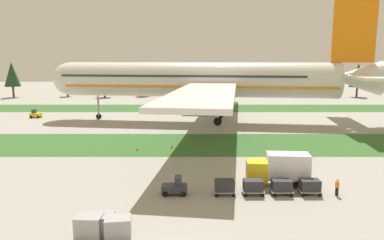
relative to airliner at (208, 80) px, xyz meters
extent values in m
cube|color=#336028|center=(-4.43, -21.63, -9.25)|extent=(320.00, 15.91, 0.01)
cube|color=#336028|center=(-4.43, 22.19, -9.25)|extent=(320.00, 15.91, 0.01)
cylinder|color=silver|center=(-2.11, 0.28, -0.03)|extent=(59.86, 15.20, 7.53)
sphere|color=silver|center=(-31.56, 4.14, -0.03)|extent=(7.38, 7.38, 7.38)
cone|color=silver|center=(30.20, -3.97, 0.54)|extent=(10.98, 8.41, 7.15)
cube|color=orange|center=(-2.11, 0.28, -1.34)|extent=(58.45, 15.16, 0.36)
cube|color=#283342|center=(-5.70, 0.75, 0.91)|extent=(52.69, 14.33, 0.44)
cube|color=silver|center=(-1.61, -23.67, -0.78)|extent=(14.52, 40.72, 0.68)
cylinder|color=#A3A3A8|center=(-2.23, -17.57, -3.26)|extent=(6.28, 4.86, 4.14)
cube|color=silver|center=(4.56, 23.29, -0.78)|extent=(14.52, 40.72, 0.68)
cylinder|color=#A3A3A8|center=(2.38, 17.55, -3.26)|extent=(6.28, 4.86, 4.14)
cube|color=silver|center=(28.24, -13.29, 1.10)|extent=(7.11, 15.05, 0.47)
cube|color=silver|center=(30.72, 5.55, 1.10)|extent=(7.11, 15.05, 0.47)
cube|color=orange|center=(29.48, -3.87, 10.14)|extent=(8.51, 1.91, 12.80)
cylinder|color=#A3A3A8|center=(-25.09, 3.29, -4.90)|extent=(0.44, 0.44, 7.50)
cylinder|color=black|center=(-25.09, 3.29, -8.65)|extent=(1.24, 0.57, 1.20)
cylinder|color=#A3A3A8|center=(1.88, -4.80, -4.78)|extent=(0.44, 0.44, 7.25)
cylinder|color=black|center=(1.88, -4.80, -8.40)|extent=(1.76, 0.81, 1.70)
cylinder|color=#A3A3A8|center=(3.06, 4.16, -4.78)|extent=(0.44, 0.44, 7.25)
cylinder|color=black|center=(3.06, 4.16, -8.40)|extent=(1.76, 0.81, 1.70)
cube|color=#2D333D|center=(-5.29, -43.97, -8.57)|extent=(2.61, 1.33, 0.77)
cube|color=#283342|center=(-4.90, -43.97, -7.73)|extent=(0.71, 1.10, 0.90)
cylinder|color=black|center=(-6.19, -44.53, -8.95)|extent=(0.60, 0.21, 0.60)
cylinder|color=black|center=(-6.20, -43.43, -8.95)|extent=(0.60, 0.21, 0.60)
cylinder|color=black|center=(-4.37, -44.51, -8.95)|extent=(0.60, 0.21, 0.60)
cylinder|color=black|center=(-4.38, -43.41, -8.95)|extent=(0.60, 0.21, 0.60)
cube|color=#A3A3A8|center=(-0.19, -43.92, -8.85)|extent=(2.21, 1.52, 0.10)
cube|color=#2D2D33|center=(-0.19, -43.92, -8.25)|extent=(1.95, 1.34, 1.10)
cylinder|color=black|center=(-1.02, -44.62, -9.05)|extent=(0.40, 0.12, 0.40)
cylinder|color=black|center=(-1.03, -43.24, -9.05)|extent=(0.40, 0.12, 0.40)
cylinder|color=black|center=(0.66, -44.60, -9.05)|extent=(0.40, 0.12, 0.40)
cylinder|color=black|center=(0.64, -43.22, -9.05)|extent=(0.40, 0.12, 0.40)
cube|color=#A3A3A8|center=(2.71, -43.89, -8.85)|extent=(2.21, 1.52, 0.10)
cube|color=#2D2D33|center=(2.71, -43.89, -8.25)|extent=(1.95, 1.34, 1.10)
cylinder|color=black|center=(1.88, -44.59, -9.05)|extent=(0.40, 0.12, 0.40)
cylinder|color=black|center=(1.87, -43.21, -9.05)|extent=(0.40, 0.12, 0.40)
cylinder|color=black|center=(3.56, -44.57, -9.05)|extent=(0.40, 0.12, 0.40)
cylinder|color=black|center=(3.54, -43.19, -9.05)|extent=(0.40, 0.12, 0.40)
cube|color=#A3A3A8|center=(5.61, -43.86, -8.85)|extent=(2.21, 1.52, 0.10)
cube|color=#2D2D33|center=(5.61, -43.86, -8.25)|extent=(1.95, 1.34, 1.10)
cylinder|color=black|center=(4.78, -44.56, -9.05)|extent=(0.40, 0.12, 0.40)
cylinder|color=black|center=(4.77, -43.18, -9.05)|extent=(0.40, 0.12, 0.40)
cylinder|color=black|center=(6.46, -44.55, -9.05)|extent=(0.40, 0.12, 0.40)
cylinder|color=black|center=(6.44, -43.17, -9.05)|extent=(0.40, 0.12, 0.40)
cube|color=#A3A3A8|center=(8.51, -43.84, -8.85)|extent=(2.21, 1.52, 0.10)
cube|color=#2D2D33|center=(8.51, -43.84, -8.25)|extent=(1.95, 1.34, 1.10)
cylinder|color=black|center=(7.68, -44.53, -9.05)|extent=(0.40, 0.12, 0.40)
cylinder|color=black|center=(7.67, -43.15, -9.05)|extent=(0.40, 0.12, 0.40)
cylinder|color=black|center=(9.36, -44.52, -9.05)|extent=(0.40, 0.12, 0.40)
cylinder|color=black|center=(9.34, -43.14, -9.05)|extent=(0.40, 0.12, 0.40)
cube|color=yellow|center=(3.57, -40.92, -7.67)|extent=(2.39, 2.48, 2.20)
cube|color=#283342|center=(2.51, -40.83, -7.23)|extent=(0.26, 2.07, 0.97)
cube|color=silver|center=(6.91, -41.21, -7.07)|extent=(4.68, 2.68, 2.80)
cylinder|color=black|center=(3.26, -41.90, -8.77)|extent=(0.98, 0.38, 0.96)
cylinder|color=black|center=(3.44, -39.90, -8.77)|extent=(0.98, 0.38, 0.96)
cylinder|color=black|center=(7.72, -42.28, -8.77)|extent=(0.98, 0.38, 0.96)
cylinder|color=black|center=(7.89, -40.29, -8.77)|extent=(0.98, 0.38, 0.96)
cylinder|color=black|center=(8.84, -42.38, -8.77)|extent=(0.98, 0.38, 0.96)
cylinder|color=black|center=(9.01, -40.38, -8.77)|extent=(0.98, 0.38, 0.96)
cube|color=yellow|center=(-40.55, 5.32, -8.57)|extent=(2.75, 1.63, 0.77)
cube|color=#283342|center=(-40.93, 5.37, -7.73)|extent=(0.84, 1.17, 0.90)
cylinder|color=black|center=(-39.57, 5.75, -8.95)|extent=(0.62, 0.28, 0.60)
cylinder|color=black|center=(-39.72, 4.66, -8.95)|extent=(0.62, 0.28, 0.60)
cylinder|color=black|center=(-41.38, 5.99, -8.95)|extent=(0.62, 0.28, 0.60)
cylinder|color=black|center=(-41.52, 4.90, -8.95)|extent=(0.62, 0.28, 0.60)
cylinder|color=black|center=(11.12, -44.11, -8.83)|extent=(0.18, 0.18, 0.85)
cylinder|color=black|center=(11.18, -44.32, -8.83)|extent=(0.18, 0.18, 0.85)
cylinder|color=orange|center=(11.15, -44.21, -8.09)|extent=(0.36, 0.36, 0.62)
sphere|color=tan|center=(11.15, -44.21, -7.63)|extent=(0.24, 0.24, 0.24)
cylinder|color=orange|center=(11.08, -44.00, -8.12)|extent=(0.10, 0.10, 0.58)
cylinder|color=orange|center=(11.22, -44.43, -8.12)|extent=(0.10, 0.10, 0.58)
cube|color=#A3A3A8|center=(-9.25, -52.62, -8.49)|extent=(2.19, 1.85, 1.52)
cube|color=#A3A3A8|center=(-11.49, -52.61, -8.42)|extent=(2.08, 1.70, 1.67)
cube|color=#A3A3A8|center=(-10.71, -52.14, -8.49)|extent=(2.09, 1.71, 1.53)
cone|color=orange|center=(-11.79, -25.94, -9.01)|extent=(0.44, 0.44, 0.49)
cone|color=orange|center=(-6.61, -24.70, -8.92)|extent=(0.44, 0.44, 0.67)
cylinder|color=#4C3823|center=(-68.40, 51.48, -7.26)|extent=(0.70, 0.70, 3.99)
cone|color=#1E4223|center=(-68.40, 51.48, -0.89)|extent=(5.61, 5.61, 8.75)
cylinder|color=#4C3823|center=(-49.85, 54.68, -7.61)|extent=(0.70, 0.70, 3.29)
cone|color=#1E4223|center=(-49.85, 54.68, -2.61)|extent=(4.49, 4.49, 6.70)
cylinder|color=#4C3823|center=(-35.21, 51.25, -7.54)|extent=(0.70, 0.70, 3.42)
cone|color=#1E4223|center=(-35.21, 51.25, -2.50)|extent=(5.84, 5.84, 6.67)
cylinder|color=#4C3823|center=(-21.65, 55.43, -7.70)|extent=(0.70, 0.70, 3.10)
cone|color=#1E4223|center=(-21.65, 55.43, -2.28)|extent=(5.48, 5.48, 7.76)
cylinder|color=#4C3823|center=(-4.67, 53.47, -7.59)|extent=(0.70, 0.70, 3.32)
cone|color=#1E4223|center=(-4.67, 53.47, -2.67)|extent=(4.36, 4.36, 6.53)
cylinder|color=#4C3823|center=(10.16, 54.69, -7.72)|extent=(0.70, 0.70, 3.06)
cone|color=#1E4223|center=(10.16, 54.69, -2.35)|extent=(3.82, 3.82, 7.69)
cylinder|color=#4C3823|center=(25.13, 56.49, -7.85)|extent=(0.70, 0.70, 2.80)
cone|color=#1E4223|center=(25.13, 56.49, -3.56)|extent=(4.10, 4.10, 5.80)
cylinder|color=#4C3823|center=(40.28, 56.94, -7.61)|extent=(0.70, 0.70, 3.29)
cone|color=#1E4223|center=(40.28, 56.94, -1.64)|extent=(6.18, 6.18, 8.66)
cylinder|color=#4C3823|center=(56.89, 52.61, -7.41)|extent=(0.70, 0.70, 3.69)
cone|color=#1E4223|center=(56.89, 52.61, -1.30)|extent=(5.92, 5.92, 8.52)
camera|label=1|loc=(-3.50, -78.79, 4.35)|focal=33.64mm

